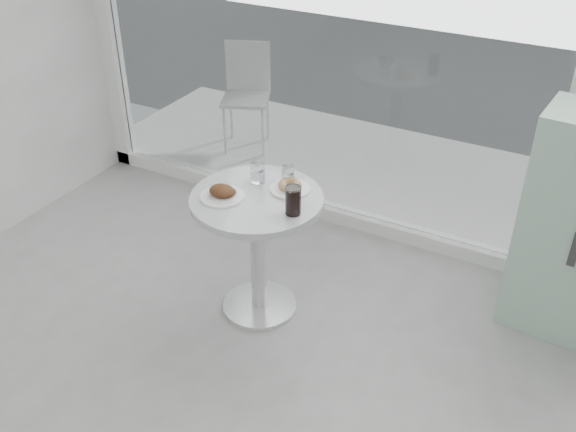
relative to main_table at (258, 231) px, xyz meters
The scene contains 8 objects.
main_table is the anchor object (origin of this frame).
patio_deck 2.03m from the main_table, 75.26° to the left, with size 5.60×1.60×0.05m, color silver.
patio_chair 2.15m from the main_table, 123.04° to the left, with size 0.49×0.49×0.87m.
plate_fritter 0.30m from the main_table, 148.49° to the right, with size 0.24×0.24×0.07m.
plate_donut 0.31m from the main_table, 49.77° to the left, with size 0.22×0.22×0.05m.
water_tumbler_a 0.32m from the main_table, 118.22° to the left, with size 0.08×0.08×0.12m.
water_tumbler_b 0.34m from the main_table, 67.80° to the left, with size 0.07×0.07×0.11m.
cola_glass 0.39m from the main_table, 12.64° to the right, with size 0.08×0.08×0.16m.
Camera 1 is at (1.05, -0.60, 2.52)m, focal length 40.00 mm.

